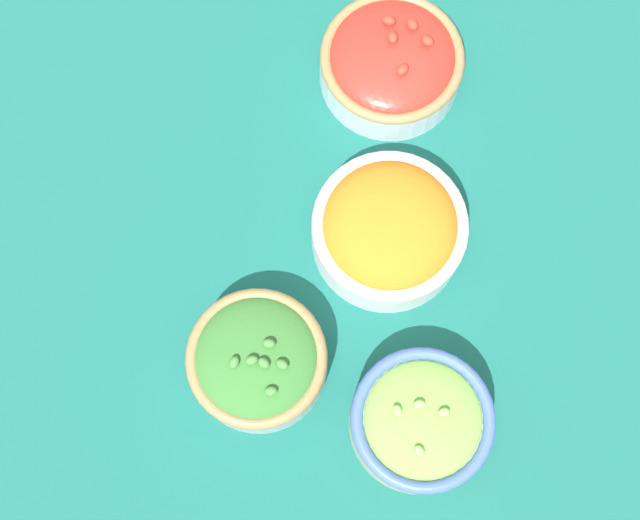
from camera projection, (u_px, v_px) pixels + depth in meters
ground_plane at (320, 267)px, 0.92m from camera, size 3.00×3.00×0.00m
bowl_cherry_tomatoes at (392, 62)px, 0.94m from camera, size 0.15×0.15×0.07m
bowl_carrots at (389, 229)px, 0.88m from camera, size 0.15×0.15×0.08m
bowl_lettuce at (421, 421)px, 0.84m from camera, size 0.14×0.14×0.07m
bowl_broccoli at (258, 360)px, 0.85m from camera, size 0.13×0.13×0.08m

